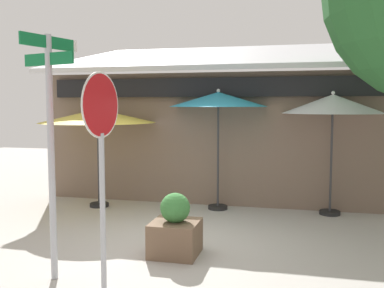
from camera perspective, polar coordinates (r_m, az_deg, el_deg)
name	(u,v)px	position (r m, az deg, el deg)	size (l,w,h in m)	color
ground_plane	(174,243)	(7.83, -2.33, -12.90)	(28.00, 28.00, 0.10)	#ADA8A0
cafe_building	(228,129)	(12.61, 4.68, 1.91)	(8.97, 5.52, 4.38)	#705B4C
street_sign_post	(51,133)	(6.09, -18.02, 1.43)	(0.86, 0.92, 3.29)	#A8AAB2
stop_sign	(101,138)	(5.49, -11.80, 0.72)	(0.12, 0.81, 2.78)	#A8AAB2
patio_umbrella_mustard_left	(98,117)	(10.26, -12.27, 3.52)	(2.68, 2.68, 2.35)	black
patio_umbrella_teal_center	(218,101)	(9.79, 3.47, 5.70)	(2.21, 2.21, 2.73)	black
patio_umbrella_ivory_right	(333,105)	(9.75, 17.98, 4.89)	(2.14, 2.14, 2.67)	black
sidewalk_planter	(175,230)	(7.01, -2.21, -11.21)	(0.74, 0.74, 0.99)	brown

